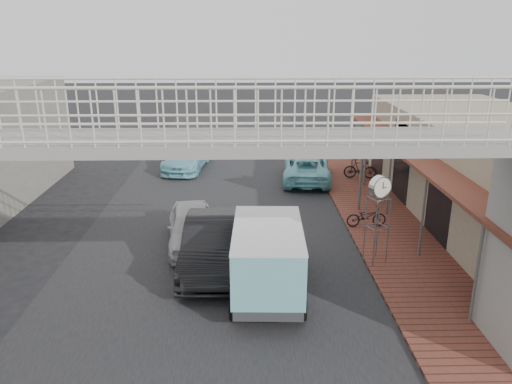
{
  "coord_description": "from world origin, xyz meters",
  "views": [
    {
      "loc": [
        1.07,
        -14.19,
        7.35
      ],
      "look_at": [
        1.46,
        2.82,
        1.8
      ],
      "focal_mm": 35.0,
      "sensor_mm": 36.0,
      "label": 1
    }
  ],
  "objects_px": {
    "dark_sedan": "(212,243)",
    "angkot_van": "(268,250)",
    "street_clock": "(380,191)",
    "white_hatchback": "(192,227)",
    "motorcycle_far": "(360,169)",
    "arrow_sign": "(380,145)",
    "motorcycle_near": "(366,216)",
    "angkot_curb": "(307,167)",
    "angkot_far": "(187,156)"
  },
  "relations": [
    {
      "from": "dark_sedan",
      "to": "angkot_van",
      "type": "xyz_separation_m",
      "value": [
        1.7,
        -1.71,
        0.54
      ]
    },
    {
      "from": "white_hatchback",
      "to": "angkot_van",
      "type": "relative_size",
      "value": 0.94
    },
    {
      "from": "angkot_curb",
      "to": "street_clock",
      "type": "xyz_separation_m",
      "value": [
        1.1,
        -9.58,
        1.84
      ]
    },
    {
      "from": "street_clock",
      "to": "arrow_sign",
      "type": "distance_m",
      "value": 5.37
    },
    {
      "from": "motorcycle_far",
      "to": "angkot_curb",
      "type": "bearing_deg",
      "value": 98.7
    },
    {
      "from": "angkot_curb",
      "to": "arrow_sign",
      "type": "height_order",
      "value": "arrow_sign"
    },
    {
      "from": "angkot_far",
      "to": "motorcycle_far",
      "type": "bearing_deg",
      "value": -8.13
    },
    {
      "from": "dark_sedan",
      "to": "street_clock",
      "type": "xyz_separation_m",
      "value": [
        5.3,
        0.09,
        1.7
      ]
    },
    {
      "from": "angkot_curb",
      "to": "street_clock",
      "type": "relative_size",
      "value": 1.69
    },
    {
      "from": "angkot_far",
      "to": "street_clock",
      "type": "distance_m",
      "value": 14.27
    },
    {
      "from": "motorcycle_near",
      "to": "arrow_sign",
      "type": "xyz_separation_m",
      "value": [
        0.92,
        2.16,
        2.33
      ]
    },
    {
      "from": "white_hatchback",
      "to": "motorcycle_near",
      "type": "distance_m",
      "value": 6.71
    },
    {
      "from": "white_hatchback",
      "to": "motorcycle_near",
      "type": "relative_size",
      "value": 2.69
    },
    {
      "from": "white_hatchback",
      "to": "motorcycle_far",
      "type": "xyz_separation_m",
      "value": [
        7.77,
        7.94,
        -0.11
      ]
    },
    {
      "from": "angkot_van",
      "to": "motorcycle_far",
      "type": "bearing_deg",
      "value": 67.2
    },
    {
      "from": "white_hatchback",
      "to": "dark_sedan",
      "type": "xyz_separation_m",
      "value": [
        0.83,
        -1.72,
        0.11
      ]
    },
    {
      "from": "dark_sedan",
      "to": "arrow_sign",
      "type": "xyz_separation_m",
      "value": [
        6.65,
        5.28,
        2.02
      ]
    },
    {
      "from": "motorcycle_near",
      "to": "arrow_sign",
      "type": "distance_m",
      "value": 3.31
    },
    {
      "from": "white_hatchback",
      "to": "street_clock",
      "type": "distance_m",
      "value": 6.6
    },
    {
      "from": "arrow_sign",
      "to": "motorcycle_far",
      "type": "bearing_deg",
      "value": 64.25
    },
    {
      "from": "dark_sedan",
      "to": "arrow_sign",
      "type": "relative_size",
      "value": 1.47
    },
    {
      "from": "motorcycle_near",
      "to": "angkot_far",
      "type": "bearing_deg",
      "value": 37.84
    },
    {
      "from": "motorcycle_far",
      "to": "street_clock",
      "type": "bearing_deg",
      "value": 179.15
    },
    {
      "from": "motorcycle_near",
      "to": "angkot_curb",
      "type": "bearing_deg",
      "value": 9.81
    },
    {
      "from": "white_hatchback",
      "to": "angkot_van",
      "type": "height_order",
      "value": "angkot_van"
    },
    {
      "from": "motorcycle_near",
      "to": "white_hatchback",
      "type": "bearing_deg",
      "value": 98.76
    },
    {
      "from": "angkot_far",
      "to": "motorcycle_near",
      "type": "xyz_separation_m",
      "value": [
        7.87,
        -9.01,
        -0.2
      ]
    },
    {
      "from": "arrow_sign",
      "to": "street_clock",
      "type": "bearing_deg",
      "value": -126.43
    },
    {
      "from": "dark_sedan",
      "to": "white_hatchback",
      "type": "bearing_deg",
      "value": 117.11
    },
    {
      "from": "angkot_curb",
      "to": "arrow_sign",
      "type": "relative_size",
      "value": 1.45
    },
    {
      "from": "white_hatchback",
      "to": "motorcycle_far",
      "type": "relative_size",
      "value": 2.49
    },
    {
      "from": "dark_sedan",
      "to": "angkot_curb",
      "type": "height_order",
      "value": "dark_sedan"
    },
    {
      "from": "white_hatchback",
      "to": "dark_sedan",
      "type": "height_order",
      "value": "dark_sedan"
    },
    {
      "from": "street_clock",
      "to": "arrow_sign",
      "type": "bearing_deg",
      "value": 52.03
    },
    {
      "from": "motorcycle_far",
      "to": "dark_sedan",
      "type": "bearing_deg",
      "value": 153.21
    },
    {
      "from": "white_hatchback",
      "to": "angkot_curb",
      "type": "bearing_deg",
      "value": 50.66
    },
    {
      "from": "motorcycle_far",
      "to": "arrow_sign",
      "type": "relative_size",
      "value": 0.49
    },
    {
      "from": "angkot_curb",
      "to": "white_hatchback",
      "type": "bearing_deg",
      "value": 63.94
    },
    {
      "from": "white_hatchback",
      "to": "street_clock",
      "type": "bearing_deg",
      "value": -21.93
    },
    {
      "from": "angkot_van",
      "to": "motorcycle_near",
      "type": "bearing_deg",
      "value": 52.14
    },
    {
      "from": "motorcycle_near",
      "to": "street_clock",
      "type": "distance_m",
      "value": 3.66
    },
    {
      "from": "angkot_van",
      "to": "arrow_sign",
      "type": "distance_m",
      "value": 8.69
    },
    {
      "from": "dark_sedan",
      "to": "angkot_van",
      "type": "distance_m",
      "value": 2.47
    },
    {
      "from": "white_hatchback",
      "to": "angkot_far",
      "type": "bearing_deg",
      "value": 90.16
    },
    {
      "from": "motorcycle_near",
      "to": "street_clock",
      "type": "xyz_separation_m",
      "value": [
        -0.43,
        -3.03,
        2.02
      ]
    },
    {
      "from": "angkot_curb",
      "to": "motorcycle_far",
      "type": "height_order",
      "value": "angkot_curb"
    },
    {
      "from": "motorcycle_near",
      "to": "angkot_van",
      "type": "bearing_deg",
      "value": 136.87
    },
    {
      "from": "angkot_curb",
      "to": "street_clock",
      "type": "height_order",
      "value": "street_clock"
    },
    {
      "from": "street_clock",
      "to": "arrow_sign",
      "type": "height_order",
      "value": "arrow_sign"
    },
    {
      "from": "white_hatchback",
      "to": "angkot_far",
      "type": "relative_size",
      "value": 0.85
    }
  ]
}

